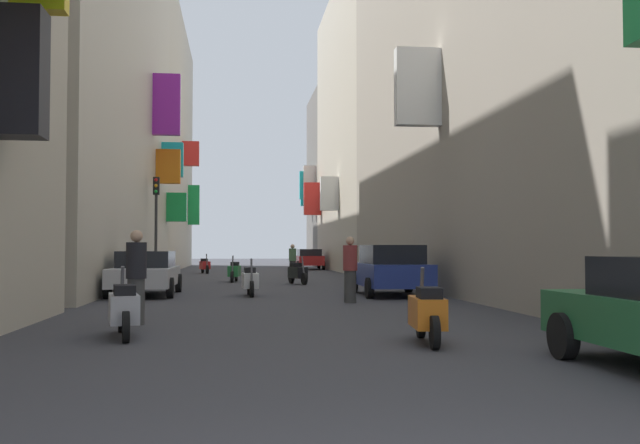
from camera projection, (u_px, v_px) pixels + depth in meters
ground_plane at (262, 280)px, 32.59m from camera, size 140.00×140.00×0.00m
building_left_mid_c at (66, 43)px, 28.61m from camera, size 7.24×23.12×19.32m
building_left_far at (140, 144)px, 50.90m from camera, size 7.19×21.89×17.77m
building_right_near at (556, 48)px, 20.70m from camera, size 7.39×33.63×14.45m
building_right_mid_a at (379, 130)px, 46.38m from camera, size 7.25×17.94×18.26m
building_right_mid_b at (347, 181)px, 59.37m from camera, size 7.25×8.43×14.11m
parked_car_silver at (146, 272)px, 21.86m from camera, size 1.94×4.48×1.34m
parked_car_red at (309, 259)px, 49.15m from camera, size 1.88×4.12×1.39m
parked_car_blue at (391, 269)px, 21.75m from camera, size 1.98×4.10×1.53m
scooter_orange at (427, 313)px, 10.70m from camera, size 0.56×1.83×1.13m
scooter_white at (250, 281)px, 21.49m from camera, size 0.49×1.82×1.13m
scooter_red at (205, 265)px, 41.31m from camera, size 0.69×1.85×1.13m
scooter_green at (234, 271)px, 30.62m from camera, size 0.58×1.92×1.13m
scooter_silver at (124, 308)px, 11.43m from camera, size 0.66×1.90×1.13m
scooter_black at (298, 273)px, 28.63m from camera, size 0.74×1.80×1.13m
pedestrian_crossing at (136, 277)px, 13.39m from camera, size 0.52×0.52×1.77m
pedestrian_near_left at (350, 270)px, 18.81m from camera, size 0.52×0.52×1.74m
pedestrian_near_right at (293, 260)px, 36.61m from camera, size 0.48×0.48×1.65m
traffic_light_near_corner at (156, 211)px, 30.50m from camera, size 0.26×0.34×4.48m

